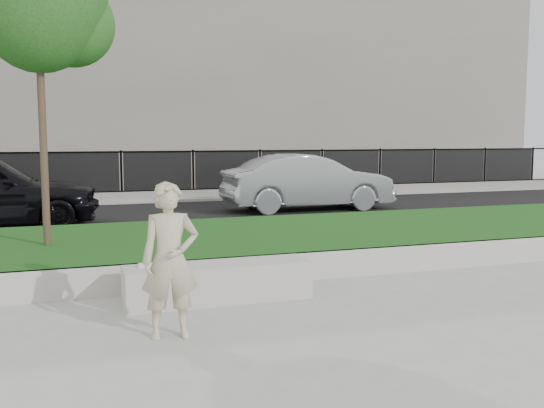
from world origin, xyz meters
name	(u,v)px	position (x,y,z in m)	size (l,w,h in m)	color
ground	(265,305)	(0.00, 0.00, 0.00)	(90.00, 90.00, 0.00)	gray
grass_bank	(209,247)	(0.00, 3.00, 0.20)	(34.00, 4.00, 0.40)	#11370D
grass_kerb	(241,271)	(0.00, 1.04, 0.20)	(34.00, 0.08, 0.40)	#A4A199
street	(159,216)	(0.00, 8.50, 0.02)	(34.00, 7.00, 0.04)	black
far_pavement	(138,198)	(0.00, 13.00, 0.06)	(34.00, 3.00, 0.12)	gray
iron_fence	(142,185)	(0.00, 12.00, 0.54)	(32.00, 0.30, 1.50)	slate
building_facade	(116,66)	(0.00, 20.00, 5.00)	(34.00, 10.00, 10.00)	#6A635C
stone_bench	(218,282)	(-0.48, 0.40, 0.23)	(2.29, 0.57, 0.47)	#A4A199
man	(170,260)	(-1.26, -0.77, 0.79)	(0.57, 0.38, 1.58)	#B5AA8B
book	(149,265)	(-1.31, 0.51, 0.48)	(0.24, 0.18, 0.03)	beige
car_silver	(308,182)	(4.03, 8.45, 0.80)	(1.60, 4.59, 1.51)	gray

